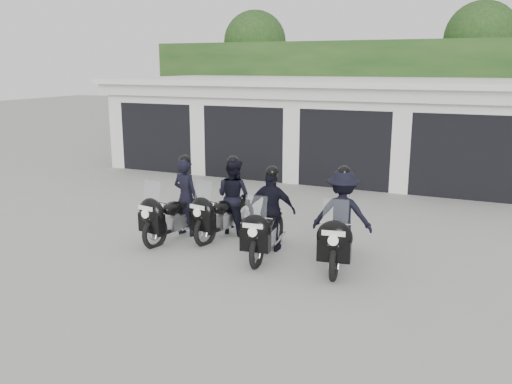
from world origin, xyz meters
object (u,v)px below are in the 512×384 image
at_px(police_bike_a, 177,205).
at_px(police_bike_c, 269,216).
at_px(police_bike_d, 341,221).
at_px(police_bike_b, 228,202).

distance_m(police_bike_a, police_bike_c, 2.02).
relative_size(police_bike_c, police_bike_d, 0.95).
bearing_deg(police_bike_c, police_bike_a, 172.17).
distance_m(police_bike_c, police_bike_d, 1.33).
bearing_deg(police_bike_a, police_bike_d, 9.54).
relative_size(police_bike_b, police_bike_d, 0.95).
distance_m(police_bike_a, police_bike_b, 1.03).
bearing_deg(police_bike_c, police_bike_d, -2.44).
bearing_deg(police_bike_d, police_bike_a, 171.71).
xyz_separation_m(police_bike_c, police_bike_d, (1.33, 0.07, 0.04)).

